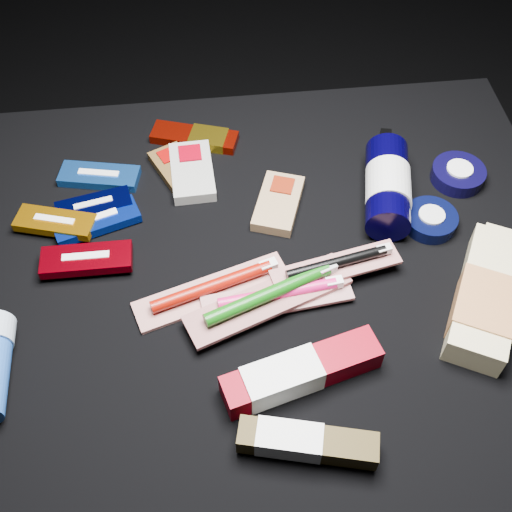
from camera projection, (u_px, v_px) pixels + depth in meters
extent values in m
plane|color=black|center=(249.00, 391.00, 1.24)|extent=(3.00, 3.00, 0.00)
cube|color=black|center=(248.00, 340.00, 1.08)|extent=(0.98, 0.78, 0.40)
cube|color=#1A54B1|center=(99.00, 176.00, 1.03)|extent=(0.13, 0.07, 0.01)
cube|color=silver|center=(99.00, 176.00, 1.03)|extent=(0.07, 0.03, 0.02)
cube|color=#09259F|center=(97.00, 221.00, 0.97)|extent=(0.14, 0.09, 0.01)
cube|color=white|center=(96.00, 220.00, 0.97)|extent=(0.07, 0.03, 0.02)
cube|color=black|center=(94.00, 206.00, 0.98)|extent=(0.12, 0.07, 0.01)
cube|color=beige|center=(94.00, 206.00, 0.98)|extent=(0.06, 0.02, 0.01)
cube|color=#B56E06|center=(55.00, 222.00, 0.96)|extent=(0.13, 0.08, 0.01)
cube|color=silver|center=(55.00, 222.00, 0.96)|extent=(0.06, 0.03, 0.02)
cube|color=#75000A|center=(87.00, 259.00, 0.91)|extent=(0.13, 0.05, 0.02)
cube|color=silver|center=(87.00, 259.00, 0.91)|extent=(0.07, 0.01, 0.02)
cube|color=#503717|center=(176.00, 169.00, 1.04)|extent=(0.09, 0.11, 0.02)
cube|color=#770404|center=(169.00, 159.00, 1.05)|extent=(0.04, 0.04, 0.02)
cube|color=#9C9C95|center=(192.00, 172.00, 1.03)|extent=(0.07, 0.12, 0.02)
cube|color=maroon|center=(190.00, 157.00, 1.05)|extent=(0.04, 0.04, 0.02)
cube|color=#9A7850|center=(278.00, 203.00, 0.99)|extent=(0.10, 0.13, 0.02)
cube|color=maroon|center=(282.00, 189.00, 1.01)|extent=(0.04, 0.04, 0.02)
cube|color=#7B0D04|center=(194.00, 137.00, 1.08)|extent=(0.15, 0.09, 0.02)
cube|color=#9F8015|center=(208.00, 139.00, 1.08)|extent=(0.07, 0.06, 0.02)
cylinder|color=black|center=(387.00, 186.00, 0.98)|extent=(0.10, 0.18, 0.07)
cylinder|color=silver|center=(388.00, 188.00, 0.98)|extent=(0.08, 0.09, 0.07)
cylinder|color=black|center=(386.00, 144.00, 1.04)|extent=(0.03, 0.03, 0.02)
cube|color=black|center=(386.00, 138.00, 1.05)|extent=(0.02, 0.03, 0.01)
cylinder|color=black|center=(458.00, 174.00, 1.02)|extent=(0.08, 0.08, 0.02)
cylinder|color=white|center=(458.00, 174.00, 1.02)|extent=(0.04, 0.04, 0.03)
cylinder|color=black|center=(430.00, 220.00, 0.97)|extent=(0.08, 0.08, 0.02)
cylinder|color=silver|center=(430.00, 219.00, 0.97)|extent=(0.04, 0.04, 0.02)
cube|color=beige|center=(487.00, 296.00, 0.87)|extent=(0.17, 0.22, 0.04)
cube|color=#AD703F|center=(484.00, 309.00, 0.86)|extent=(0.11, 0.12, 0.05)
cube|color=beige|center=(499.00, 239.00, 0.93)|extent=(0.05, 0.04, 0.03)
cube|color=beige|center=(212.00, 291.00, 0.90)|extent=(0.23, 0.12, 0.01)
cylinder|color=maroon|center=(212.00, 286.00, 0.89)|extent=(0.17, 0.07, 0.02)
cube|color=silver|center=(268.00, 266.00, 0.91)|extent=(0.03, 0.02, 0.01)
cube|color=silver|center=(277.00, 298.00, 0.88)|extent=(0.21, 0.07, 0.01)
cylinder|color=#D01461|center=(278.00, 293.00, 0.87)|extent=(0.17, 0.03, 0.02)
cube|color=white|center=(334.00, 283.00, 0.88)|extent=(0.02, 0.02, 0.01)
cube|color=#A49F9A|center=(268.00, 300.00, 0.87)|extent=(0.24, 0.13, 0.01)
cylinder|color=#0D500B|center=(268.00, 294.00, 0.86)|extent=(0.18, 0.08, 0.02)
cube|color=beige|center=(327.00, 269.00, 0.89)|extent=(0.03, 0.02, 0.01)
cube|color=#BDB6B0|center=(336.00, 267.00, 0.90)|extent=(0.19, 0.08, 0.01)
cylinder|color=black|center=(337.00, 262.00, 0.89)|extent=(0.15, 0.04, 0.01)
cube|color=silver|center=(384.00, 250.00, 0.90)|extent=(0.02, 0.02, 0.01)
cube|color=maroon|center=(302.00, 372.00, 0.81)|extent=(0.21, 0.10, 0.04)
cube|color=silver|center=(282.00, 378.00, 0.80)|extent=(0.11, 0.07, 0.04)
cube|color=#34280B|center=(307.00, 443.00, 0.75)|extent=(0.17, 0.07, 0.03)
cube|color=silver|center=(289.00, 440.00, 0.75)|extent=(0.08, 0.06, 0.03)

